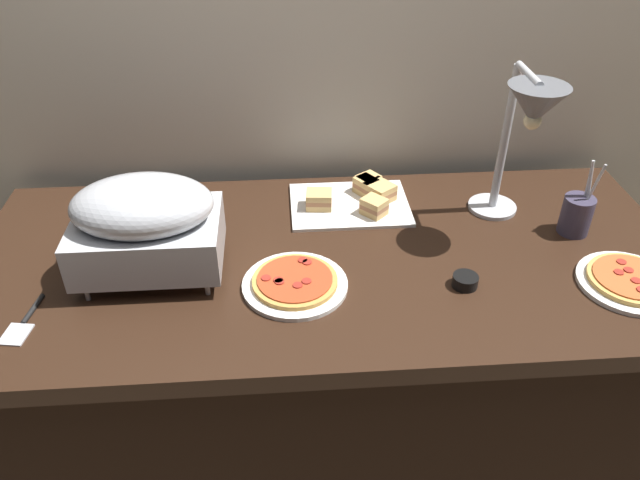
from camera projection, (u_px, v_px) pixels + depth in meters
ground_plane at (327, 436)px, 2.08m from camera, size 8.00×8.00×0.00m
back_wall at (315, 32)px, 1.80m from camera, size 4.40×0.04×2.40m
buffet_table at (328, 355)px, 1.86m from camera, size 1.90×0.84×0.76m
chafing_dish at (145, 223)px, 1.50m from camera, size 0.36×0.25×0.26m
heat_lamp at (528, 118)px, 1.54m from camera, size 0.15×0.29×0.45m
pizza_plate_front at (295, 283)px, 1.53m from camera, size 0.26×0.26×0.03m
pizza_plate_center at (630, 281)px, 1.53m from camera, size 0.25×0.25×0.03m
sandwich_platter at (356, 199)px, 1.84m from camera, size 0.35×0.26×0.06m
sauce_cup_near at (465, 280)px, 1.53m from camera, size 0.06×0.06×0.03m
utensil_holder at (577, 214)px, 1.70m from camera, size 0.08×0.08×0.22m
serving_spatula at (24, 322)px, 1.42m from camera, size 0.07×0.17×0.01m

